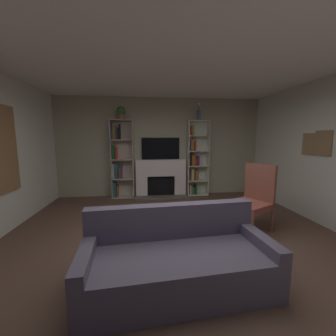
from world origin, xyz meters
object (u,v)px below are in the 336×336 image
Objects in this scene: fireplace at (161,177)px; potted_plant at (121,112)px; bookshelf_left at (120,160)px; couch at (177,262)px; armchair at (253,198)px; tv at (161,149)px; bookshelf_right at (195,161)px; vase_with_flowers at (199,115)px.

fireplace is 4.31× the size of potted_plant.
potted_plant is (-1.06, -0.04, 1.78)m from fireplace.
couch is (1.01, -3.79, -0.76)m from bookshelf_left.
potted_plant reaches higher than armchair.
armchair is at bearing -60.42° from tv.
bookshelf_right is at bearing -4.45° from tv.
bookshelf_right is at bearing 100.47° from armchair.
potted_plant is (0.08, -0.03, 1.28)m from bookshelf_left.
tv is 1.42m from vase_with_flowers.
potted_plant is at bearing -178.81° from bookshelf_right.
potted_plant reaches higher than bookshelf_right.
armchair is at bearing -44.13° from potted_plant.
tv is at bearing 175.55° from bookshelf_right.
armchair is at bearing -59.66° from fireplace.
fireplace is 1.41× the size of tv.
tv reaches higher than fireplace.
armchair is at bearing -80.88° from vase_with_flowers.
tv is at bearing 6.46° from potted_plant.
bookshelf_left is 2.13m from bookshelf_right.
vase_with_flowers reaches higher than bookshelf_left.
armchair reaches higher than couch.
fireplace is 1.24m from bookshelf_left.
bookshelf_left is at bearing 104.94° from couch.
potted_plant is at bearing -20.77° from bookshelf_left.
tv is 1.18m from bookshelf_left.
fireplace is at bearing 177.63° from vase_with_flowers.
bookshelf_left is 6.05× the size of potted_plant.
vase_with_flowers reaches higher than armchair.
tv is 0.90× the size of armchair.
bookshelf_left reaches higher than armchair.
couch is at bearing -75.06° from bookshelf_left.
bookshelf_left reaches higher than tv.
bookshelf_right is 2.44m from potted_plant.
tv is (0.00, 0.08, 0.80)m from fireplace.
fireplace is at bearing 0.74° from bookshelf_left.
armchair is (2.51, -2.44, -1.74)m from potted_plant.
fireplace is 0.71× the size of bookshelf_left.
potted_plant is 4.38m from couch.
vase_with_flowers is (0.07, -0.04, 1.29)m from bookshelf_right.
potted_plant reaches higher than bookshelf_left.
tv reaches higher than armchair.
fireplace is 3.16× the size of vase_with_flowers.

